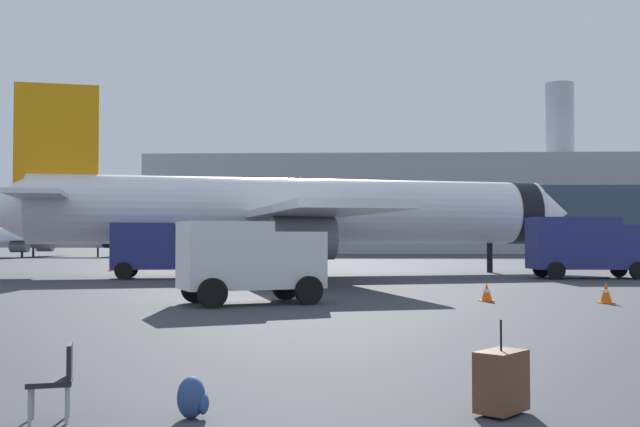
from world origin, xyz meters
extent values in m
cylinder|color=white|center=(-2.91, 40.12, 3.70)|extent=(29.93, 11.66, 3.80)
cone|color=white|center=(12.70, 44.44, 3.70)|extent=(3.28, 4.12, 3.61)
cylinder|color=black|center=(10.58, 43.85, 3.70)|extent=(2.38, 4.11, 3.88)
cube|color=white|center=(-6.01, 47.56, 3.40)|extent=(8.89, 16.70, 0.36)
cube|color=white|center=(-1.75, 32.14, 3.40)|extent=(8.89, 16.70, 0.36)
cylinder|color=gray|center=(-5.34, 45.15, 2.10)|extent=(3.67, 2.97, 2.20)
cylinder|color=gray|center=(-2.41, 34.55, 2.10)|extent=(3.67, 2.97, 2.20)
cube|color=orange|center=(-15.93, 36.52, 7.30)|extent=(4.34, 1.52, 6.40)
cube|color=white|center=(-17.26, 39.47, 4.30)|extent=(4.11, 6.48, 0.24)
cube|color=white|center=(-15.55, 33.30, 4.30)|extent=(4.11, 6.48, 0.24)
cylinder|color=black|center=(8.65, 43.32, 0.90)|extent=(0.36, 0.36, 1.80)
cylinder|color=black|center=(-5.48, 41.90, 0.90)|extent=(0.44, 0.44, 1.80)
cylinder|color=black|center=(-4.20, 37.27, 0.90)|extent=(0.44, 0.44, 1.80)
cylinder|color=silver|center=(-36.11, 83.10, 2.21)|extent=(17.99, 2.93, 2.27)
cone|color=silver|center=(-26.44, 82.75, 2.21)|extent=(1.51, 2.21, 2.16)
cylinder|color=black|center=(-27.76, 82.79, 2.21)|extent=(0.92, 2.34, 2.31)
cube|color=silver|center=(-36.53, 87.90, 2.03)|extent=(3.22, 9.65, 0.21)
cube|color=silver|center=(-36.88, 78.35, 2.03)|extent=(3.22, 9.65, 0.21)
cylinder|color=gray|center=(-36.59, 86.41, 1.25)|extent=(1.96, 1.38, 1.31)
cylinder|color=gray|center=(-36.83, 79.84, 1.25)|extent=(1.96, 1.38, 1.31)
cylinder|color=black|center=(-28.95, 82.84, 0.54)|extent=(0.21, 0.21, 1.07)
cylinder|color=black|center=(-37.25, 84.58, 0.54)|extent=(0.26, 0.26, 1.07)
cylinder|color=black|center=(-37.36, 81.72, 0.54)|extent=(0.26, 0.26, 1.07)
cube|color=navy|center=(-8.44, 35.70, 1.52)|extent=(2.00, 2.43, 2.04)
cube|color=#1E232D|center=(-7.74, 35.81, 2.00)|extent=(0.38, 1.97, 0.84)
cube|color=navy|center=(-10.81, 35.33, 1.70)|extent=(3.42, 2.65, 2.40)
cylinder|color=black|center=(-8.50, 36.86, 0.45)|extent=(0.92, 0.36, 0.90)
cylinder|color=black|center=(-8.15, 34.58, 0.45)|extent=(0.92, 0.36, 0.90)
cylinder|color=black|center=(-11.82, 36.34, 0.45)|extent=(0.92, 0.36, 0.90)
cylinder|color=black|center=(-11.47, 34.07, 0.45)|extent=(0.92, 0.36, 0.90)
cube|color=navy|center=(14.64, 36.42, 1.64)|extent=(1.79, 2.47, 2.29)
cube|color=navy|center=(11.65, 36.28, 1.85)|extent=(4.43, 2.60, 2.70)
cylinder|color=black|center=(14.53, 37.66, 0.45)|extent=(0.91, 0.26, 0.90)
cylinder|color=black|center=(14.64, 35.17, 0.45)|extent=(0.91, 0.26, 0.90)
cylinder|color=black|center=(10.33, 37.47, 0.45)|extent=(0.91, 0.26, 0.90)
cylinder|color=black|center=(10.45, 34.97, 0.45)|extent=(0.91, 0.26, 0.90)
cube|color=white|center=(-2.00, 20.50, 1.39)|extent=(2.44, 2.56, 1.78)
cube|color=#1E232D|center=(-1.32, 20.82, 1.81)|extent=(0.84, 1.66, 0.74)
cube|color=white|center=(-3.99, 19.57, 1.55)|extent=(3.24, 2.93, 2.10)
cylinder|color=black|center=(-2.25, 21.54, 0.45)|extent=(0.91, 0.58, 0.90)
cylinder|color=black|center=(-1.36, 19.64, 0.45)|extent=(0.91, 0.58, 0.90)
cylinder|color=black|center=(-5.04, 20.24, 0.45)|extent=(0.91, 0.58, 0.90)
cylinder|color=black|center=(-4.15, 18.34, 0.45)|extent=(0.91, 0.58, 0.90)
cube|color=#F2590C|center=(-5.75, 46.87, 0.02)|extent=(0.44, 0.44, 0.04)
cone|color=#F2590C|center=(-5.75, 46.87, 0.33)|extent=(0.36, 0.36, 0.59)
cylinder|color=white|center=(-5.75, 46.87, 0.36)|extent=(0.23, 0.23, 0.10)
cube|color=#F2590C|center=(-15.47, 45.09, 0.02)|extent=(0.44, 0.44, 0.04)
cone|color=#F2590C|center=(-15.47, 45.09, 0.41)|extent=(0.36, 0.36, 0.74)
cylinder|color=white|center=(-15.47, 45.09, 0.45)|extent=(0.23, 0.23, 0.10)
cube|color=#F2590C|center=(8.08, 20.52, 0.02)|extent=(0.44, 0.44, 0.04)
cone|color=#F2590C|center=(8.08, 20.52, 0.37)|extent=(0.36, 0.36, 0.65)
cylinder|color=white|center=(8.08, 20.52, 0.40)|extent=(0.23, 0.23, 0.10)
cube|color=#F2590C|center=(4.43, 21.19, 0.02)|extent=(0.44, 0.44, 0.04)
cone|color=#F2590C|center=(4.43, 21.19, 0.32)|extent=(0.36, 0.36, 0.56)
cylinder|color=white|center=(4.43, 21.19, 0.35)|extent=(0.23, 0.23, 0.10)
cube|color=brown|center=(1.63, 4.90, 0.39)|extent=(0.72, 0.75, 0.70)
cylinder|color=black|center=(1.63, 4.90, 0.92)|extent=(0.02, 0.02, 0.36)
cylinder|color=black|center=(1.77, 5.07, 0.04)|extent=(0.08, 0.07, 0.08)
cylinder|color=black|center=(1.49, 4.72, 0.04)|extent=(0.08, 0.07, 0.08)
ellipsoid|color=navy|center=(-1.94, 4.58, 0.24)|extent=(0.32, 0.40, 0.48)
ellipsoid|color=navy|center=(-1.80, 4.58, 0.17)|extent=(0.12, 0.28, 0.24)
cube|color=black|center=(-3.50, 4.40, 0.44)|extent=(0.60, 0.60, 0.06)
cube|color=black|center=(-3.30, 4.46, 0.66)|extent=(0.20, 0.47, 0.40)
cylinder|color=#999EA5|center=(-3.62, 4.15, 0.22)|extent=(0.04, 0.04, 0.44)
cylinder|color=#999EA5|center=(-3.74, 4.52, 0.22)|extent=(0.04, 0.04, 0.44)
cylinder|color=#999EA5|center=(-3.26, 4.27, 0.22)|extent=(0.04, 0.04, 0.44)
cylinder|color=#999EA5|center=(-3.38, 4.64, 0.22)|extent=(0.04, 0.04, 0.44)
cube|color=#9EA3AD|center=(17.66, 114.78, 7.18)|extent=(94.48, 22.57, 14.35)
cube|color=#334756|center=(17.66, 103.44, 6.46)|extent=(89.76, 0.10, 6.46)
cylinder|color=#9EA3AD|center=(32.87, 114.78, 20.35)|extent=(4.40, 4.40, 12.00)
camera|label=1|loc=(-0.16, -4.08, 2.04)|focal=42.73mm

